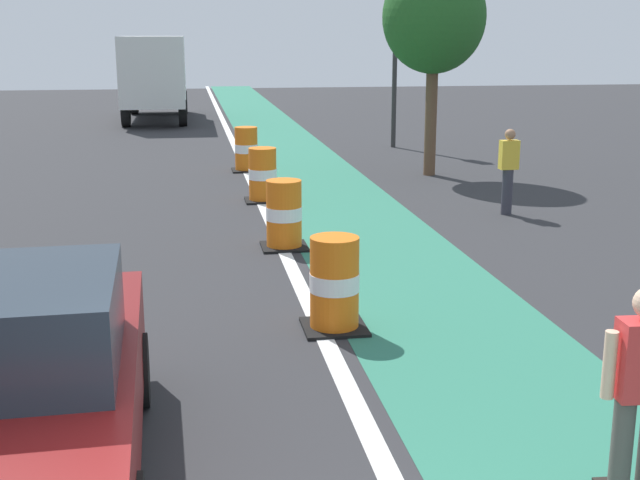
% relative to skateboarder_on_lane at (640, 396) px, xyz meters
% --- Properties ---
extents(bike_lane_strip, '(2.50, 80.00, 0.01)m').
position_rel_skateboarder_on_lane_xyz_m(bike_lane_strip, '(-0.05, 10.71, -0.91)').
color(bike_lane_strip, '#2D755B').
rests_on(bike_lane_strip, ground).
extents(lane_divider_stripe, '(0.20, 80.00, 0.01)m').
position_rel_skateboarder_on_lane_xyz_m(lane_divider_stripe, '(-1.55, 10.71, -0.91)').
color(lane_divider_stripe, silver).
rests_on(lane_divider_stripe, ground).
extents(skateboarder_on_lane, '(0.57, 0.81, 1.69)m').
position_rel_skateboarder_on_lane_xyz_m(skateboarder_on_lane, '(0.00, 0.00, 0.00)').
color(skateboarder_on_lane, black).
rests_on(skateboarder_on_lane, ground).
extents(parked_sedan_nearest, '(2.02, 4.15, 1.70)m').
position_rel_skateboarder_on_lane_xyz_m(parked_sedan_nearest, '(-4.33, 1.05, -0.08)').
color(parked_sedan_nearest, maroon).
rests_on(parked_sedan_nearest, ground).
extents(traffic_barrel_front, '(0.73, 0.73, 1.09)m').
position_rel_skateboarder_on_lane_xyz_m(traffic_barrel_front, '(-1.39, 4.14, -0.38)').
color(traffic_barrel_front, orange).
rests_on(traffic_barrel_front, ground).
extents(traffic_barrel_mid, '(0.73, 0.73, 1.09)m').
position_rel_skateboarder_on_lane_xyz_m(traffic_barrel_mid, '(-1.52, 7.99, -0.38)').
color(traffic_barrel_mid, orange).
rests_on(traffic_barrel_mid, ground).
extents(traffic_barrel_back, '(0.73, 0.73, 1.09)m').
position_rel_skateboarder_on_lane_xyz_m(traffic_barrel_back, '(-1.50, 11.87, -0.38)').
color(traffic_barrel_back, orange).
rests_on(traffic_barrel_back, ground).
extents(traffic_barrel_far, '(0.73, 0.73, 1.09)m').
position_rel_skateboarder_on_lane_xyz_m(traffic_barrel_far, '(-1.54, 15.81, -0.38)').
color(traffic_barrel_far, orange).
rests_on(traffic_barrel_far, ground).
extents(delivery_truck_down_block, '(2.40, 7.62, 3.23)m').
position_rel_skateboarder_on_lane_xyz_m(delivery_truck_down_block, '(-4.10, 28.90, 0.94)').
color(delivery_truck_down_block, silver).
rests_on(delivery_truck_down_block, ground).
extents(traffic_light_corner, '(0.41, 0.32, 5.10)m').
position_rel_skateboarder_on_lane_xyz_m(traffic_light_corner, '(3.16, 19.64, 2.59)').
color(traffic_light_corner, '#2D2D2D').
rests_on(traffic_light_corner, ground).
extents(pedestrian_crossing, '(0.34, 0.20, 1.61)m').
position_rel_skateboarder_on_lane_xyz_m(pedestrian_crossing, '(2.92, 9.88, -0.05)').
color(pedestrian_crossing, '#33333D').
rests_on(pedestrian_crossing, ground).
extents(street_tree_sidewalk, '(2.40, 2.40, 5.00)m').
position_rel_skateboarder_on_lane_xyz_m(street_tree_sidewalk, '(2.78, 14.52, 2.76)').
color(street_tree_sidewalk, brown).
rests_on(street_tree_sidewalk, ground).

